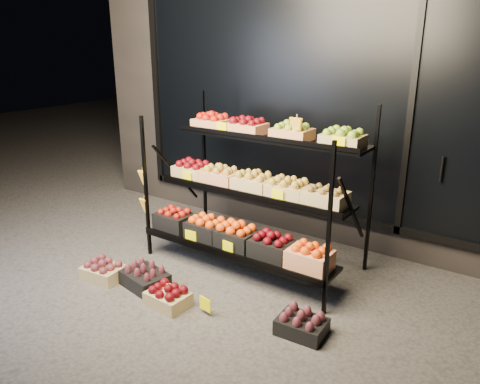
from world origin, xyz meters
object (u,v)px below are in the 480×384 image
Objects in this scene: floor_crate_midright at (168,296)px; floor_crate_midleft at (145,277)px; display_rack at (250,192)px; floor_crate_left at (103,270)px.

floor_crate_midleft is at bearing 166.36° from floor_crate_midright.
floor_crate_midleft is (-0.54, -0.95, -0.69)m from display_rack.
floor_crate_left is 1.09× the size of floor_crate_midright.
display_rack reaches higher than floor_crate_midright.
floor_crate_midleft is 0.42m from floor_crate_midright.
floor_crate_midright is (0.40, -0.12, -0.01)m from floor_crate_midleft.
floor_crate_left is 0.86× the size of floor_crate_midleft.
display_rack reaches higher than floor_crate_left.
floor_crate_midleft is 1.27× the size of floor_crate_midright.
floor_crate_midright is at bearing -6.31° from floor_crate_left.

